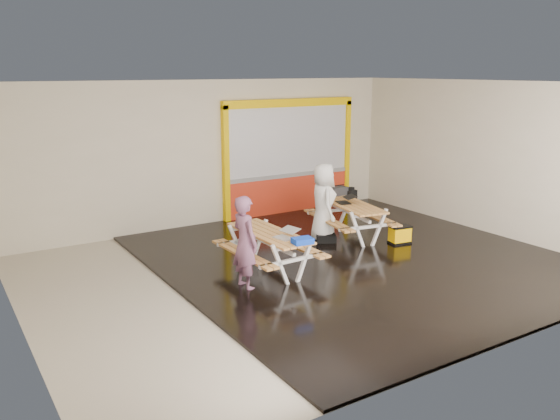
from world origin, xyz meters
TOP-DOWN VIEW (x-y plane):
  - room at (0.00, 0.00)m, footprint 10.02×8.02m
  - deck at (1.25, 0.00)m, footprint 7.50×7.98m
  - kiosk at (2.20, 3.93)m, footprint 3.88×0.16m
  - picnic_table_left at (-0.66, 0.23)m, footprint 1.42×2.04m
  - picnic_table_right at (2.06, 1.19)m, footprint 1.74×2.27m
  - person_left at (-1.42, -0.23)m, footprint 0.44×0.63m
  - person_right at (1.45, 1.41)m, footprint 0.82×1.00m
  - laptop_left at (-0.59, -0.24)m, footprint 0.45×0.42m
  - laptop_right at (1.99, 1.30)m, footprint 0.48×0.45m
  - blue_pouch at (-0.54, -0.68)m, footprint 0.38×0.29m
  - toolbox at (2.36, 2.03)m, footprint 0.43×0.22m
  - backpack at (2.67, 1.96)m, footprint 0.29×0.20m
  - dark_case at (1.36, 1.17)m, footprint 0.52×0.48m
  - fluke_bag at (2.65, 0.23)m, footprint 0.49×0.36m

SIDE VIEW (x-z plane):
  - deck at x=1.25m, z-range 0.00..0.05m
  - dark_case at x=1.36m, z-range 0.05..0.21m
  - fluke_bag at x=2.65m, z-range 0.04..0.43m
  - picnic_table_left at x=-0.66m, z-range 0.21..1.02m
  - picnic_table_right at x=2.06m, z-range 0.22..1.04m
  - backpack at x=2.67m, z-range 0.53..0.98m
  - person_left at x=-1.42m, z-range 0.01..1.67m
  - blue_pouch at x=-0.54m, z-range 0.80..0.90m
  - laptop_left at x=-0.59m, z-range 0.77..0.94m
  - person_right at x=1.45m, z-range -0.02..1.74m
  - laptop_right at x=1.99m, z-range 0.79..0.96m
  - toolbox at x=2.36m, z-range 0.79..1.04m
  - kiosk at x=2.20m, z-range -0.06..2.94m
  - room at x=0.00m, z-range -0.01..3.51m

